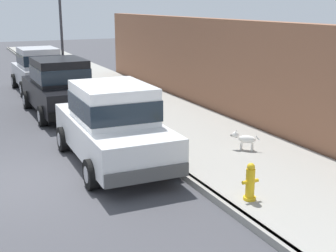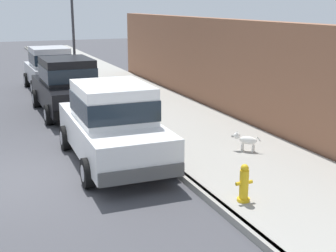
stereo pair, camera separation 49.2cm
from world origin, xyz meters
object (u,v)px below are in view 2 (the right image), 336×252
at_px(car_silver_hatchback, 50,68).
at_px(street_lamp, 73,22).
at_px(dog_white, 245,140).
at_px(car_black_sedan, 67,85).
at_px(car_white_sedan, 112,123).
at_px(fire_hydrant, 244,184).

xyz_separation_m(car_silver_hatchback, street_lamp, (1.34, 1.16, 1.93)).
bearing_deg(dog_white, car_silver_hatchback, 105.28).
height_order(car_black_sedan, street_lamp, street_lamp).
relative_size(car_white_sedan, car_black_sedan, 1.00).
bearing_deg(car_silver_hatchback, car_white_sedan, -90.47).
relative_size(dog_white, fire_hydrant, 0.81).
bearing_deg(fire_hydrant, car_black_sedan, 99.77).
relative_size(dog_white, street_lamp, 0.13).
height_order(car_silver_hatchback, street_lamp, street_lamp).
xyz_separation_m(car_black_sedan, street_lamp, (1.46, 6.01, 1.92)).
distance_m(car_white_sedan, car_black_sedan, 5.62).
relative_size(car_white_sedan, fire_hydrant, 6.38).
bearing_deg(street_lamp, car_silver_hatchback, -139.27).
distance_m(dog_white, street_lamp, 12.81).
bearing_deg(fire_hydrant, car_white_sedan, 113.99).
relative_size(car_silver_hatchback, street_lamp, 0.87).
xyz_separation_m(car_white_sedan, fire_hydrant, (1.53, -3.44, -0.51)).
distance_m(car_silver_hatchback, street_lamp, 2.62).
bearing_deg(car_white_sedan, street_lamp, 83.00).
height_order(car_black_sedan, dog_white, car_black_sedan).
relative_size(car_silver_hatchback, dog_white, 6.53).
bearing_deg(car_black_sedan, car_white_sedan, -89.68).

